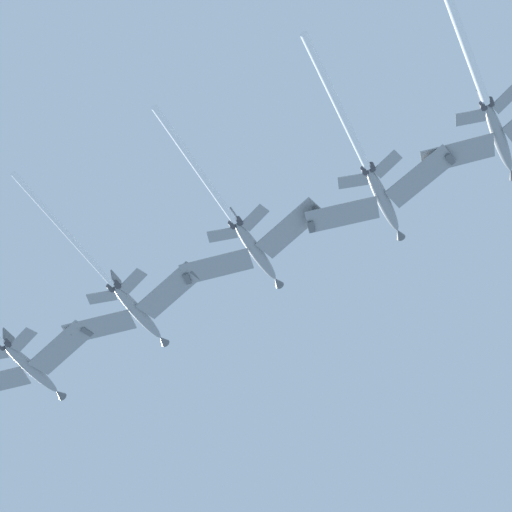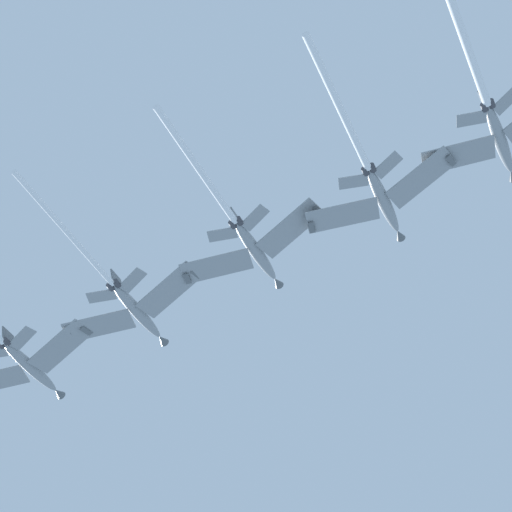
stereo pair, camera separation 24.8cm
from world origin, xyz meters
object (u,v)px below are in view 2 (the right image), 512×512
(jet_inner_left, at_px, (125,297))
(jet_inner_right, at_px, (372,177))
(jet_far_left, at_px, (10,349))
(jet_far_right, at_px, (489,109))
(jet_centre, at_px, (243,233))

(jet_inner_left, bearing_deg, jet_inner_right, -179.03)
(jet_far_left, distance_m, jet_far_right, 66.91)
(jet_far_right, bearing_deg, jet_inner_left, -0.04)
(jet_far_left, bearing_deg, jet_inner_left, -176.10)
(jet_centre, relative_size, jet_inner_right, 0.98)
(jet_far_left, height_order, jet_inner_left, jet_inner_left)
(jet_inner_left, xyz_separation_m, jet_far_right, (-50.43, 0.03, -1.38))
(jet_inner_right, bearing_deg, jet_far_right, 177.73)
(jet_inner_left, bearing_deg, jet_far_left, 3.90)
(jet_far_left, xyz_separation_m, jet_inner_left, (-16.46, -1.12, 0.62))
(jet_inner_left, xyz_separation_m, jet_centre, (-17.47, 0.37, -0.50))
(jet_far_left, distance_m, jet_inner_left, 16.51)
(jet_far_left, height_order, jet_inner_right, jet_far_left)
(jet_inner_right, height_order, jet_far_right, jet_far_right)
(jet_centre, bearing_deg, jet_far_left, 1.26)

